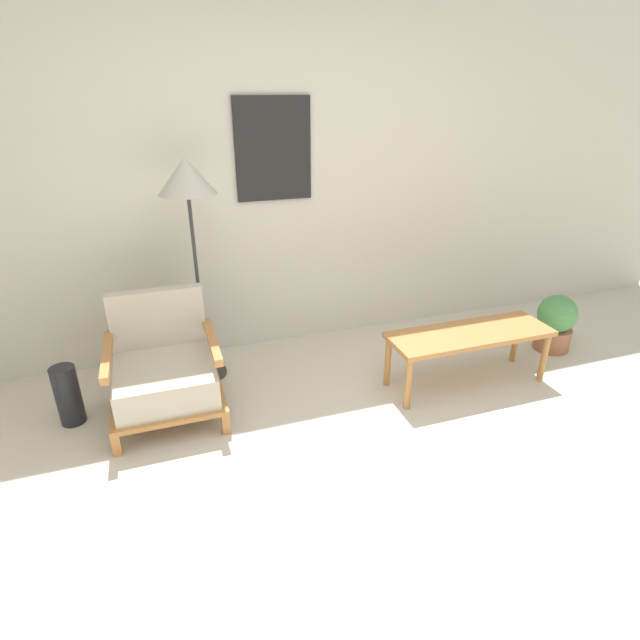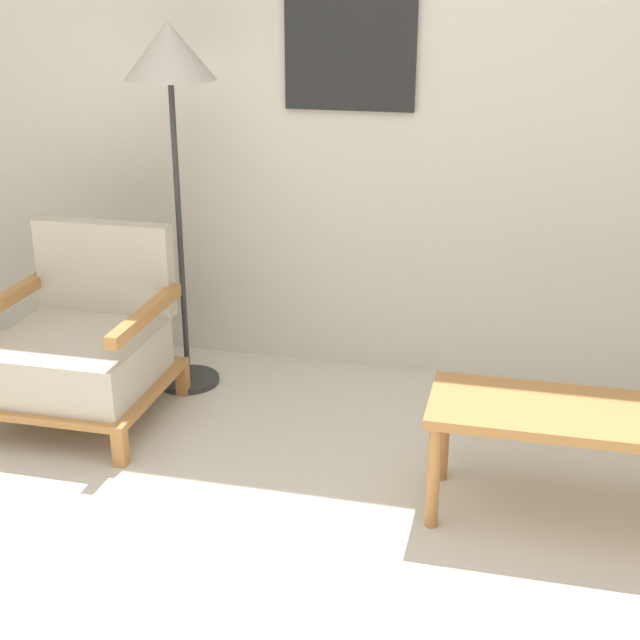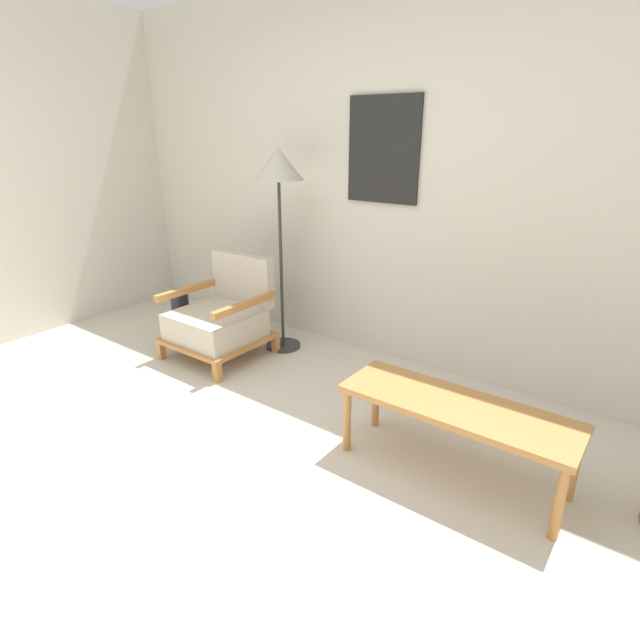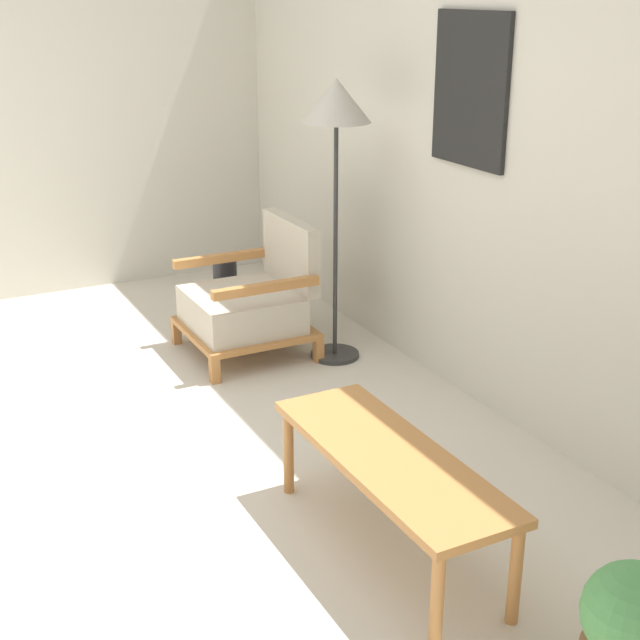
# 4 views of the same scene
# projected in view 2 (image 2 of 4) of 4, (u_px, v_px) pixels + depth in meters

# --- Properties ---
(wall_back) EXTENTS (8.00, 0.09, 2.70)m
(wall_back) POSITION_uv_depth(u_px,v_px,m) (360.00, 71.00, 3.79)
(wall_back) COLOR beige
(wall_back) RESTS_ON ground_plane
(armchair) EXTENTS (0.69, 0.68, 0.77)m
(armchair) POSITION_uv_depth(u_px,v_px,m) (82.00, 346.00, 3.65)
(armchair) COLOR #B2753D
(armchair) RESTS_ON ground_plane
(floor_lamp) EXTENTS (0.37, 0.37, 1.57)m
(floor_lamp) POSITION_uv_depth(u_px,v_px,m) (170.00, 76.00, 3.57)
(floor_lamp) COLOR #2D2D2D
(floor_lamp) RESTS_ON ground_plane
(coffee_table) EXTENTS (1.17, 0.39, 0.41)m
(coffee_table) POSITION_uv_depth(u_px,v_px,m) (609.00, 426.00, 2.90)
(coffee_table) COLOR #B2753D
(coffee_table) RESTS_ON ground_plane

